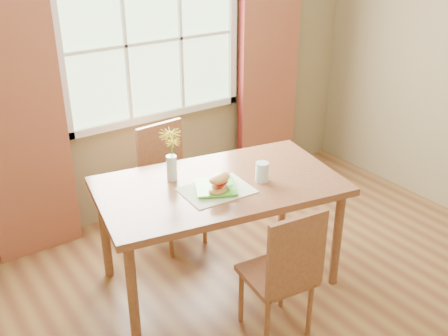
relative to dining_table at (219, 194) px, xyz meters
name	(u,v)px	position (x,y,z in m)	size (l,w,h in m)	color
room	(313,128)	(0.20, -0.64, 0.64)	(4.24, 3.84, 2.74)	brown
window	(153,42)	(0.20, 1.23, 0.79)	(1.62, 0.06, 1.32)	#A4C796
curtain_left	(19,120)	(-0.95, 1.14, 0.39)	(0.65, 0.08, 2.20)	maroon
curtain_right	(268,71)	(1.35, 1.14, 0.39)	(0.65, 0.08, 2.20)	maroon
dining_table	(219,194)	(0.00, 0.00, 0.00)	(1.77, 1.21, 0.80)	brown
chair_near	(284,270)	(-0.01, -0.70, -0.20)	(0.43, 0.43, 0.93)	brown
chair_far	(169,179)	(-0.01, 0.70, -0.18)	(0.43, 0.43, 0.97)	brown
placemat	(217,190)	(-0.08, -0.08, 0.09)	(0.45, 0.33, 0.01)	beige
plate	(216,188)	(-0.08, -0.07, 0.09)	(0.26, 0.26, 0.01)	#5CD535
croissant_sandwich	(219,183)	(-0.09, -0.13, 0.16)	(0.20, 0.16, 0.13)	#E0994C
water_glass	(262,172)	(0.25, -0.14, 0.15)	(0.09, 0.09, 0.14)	silver
flower_vase	(171,151)	(-0.24, 0.22, 0.30)	(0.15, 0.15, 0.36)	silver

